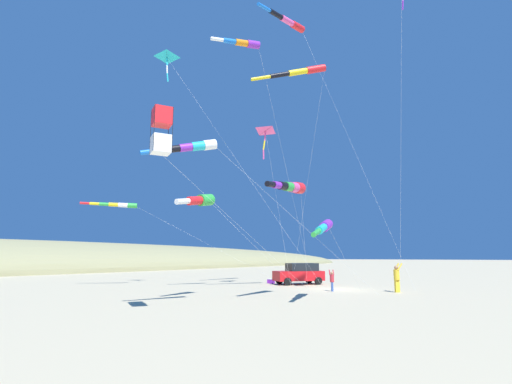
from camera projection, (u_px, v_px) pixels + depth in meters
ground_plane at (337, 289)px, 29.11m from camera, size 600.00×600.00×0.00m
dune_ridge_grassy at (6, 272)px, 60.18m from camera, size 28.00×240.00×10.25m
parked_car at (299, 273)px, 34.32m from camera, size 4.04×4.56×1.85m
cooler_box at (271, 281)px, 35.50m from camera, size 0.62×0.42×0.42m
person_adult_flyer at (397, 276)px, 26.76m from camera, size 0.69×0.71×1.99m
person_child_green_jacket at (332, 280)px, 27.53m from camera, size 0.50×0.54×1.51m
kite_delta_magenta_far_left at (167, 58)px, 31.49m from camera, size 11.82×6.54×18.88m
kite_windsock_long_streamer_right at (190, 147)px, 19.16m from camera, size 6.48×14.15×8.39m
kite_windsock_purple_drifting at (288, 21)px, 32.14m from camera, size 8.52×7.60×22.20m
kite_delta_black_fish_shape at (265, 131)px, 32.61m from camera, size 1.81×3.07×13.28m
kite_windsock_orange_high_right at (200, 200)px, 23.03m from camera, size 2.72×10.04×6.27m
kite_windsock_long_streamer_left at (324, 227)px, 21.96m from camera, size 1.84×11.01×4.68m
kite_windsock_small_distant at (300, 72)px, 28.10m from camera, size 6.38×9.66×16.51m
kite_box_white_trailing at (162, 131)px, 16.41m from camera, size 1.06×14.27×8.71m
kite_windsock_checkered_midright at (290, 187)px, 23.25m from camera, size 1.33×6.67×7.07m
kite_windsock_striped_overhead at (242, 43)px, 27.01m from camera, size 2.23×14.68×17.61m
kite_windsock_green_low_center at (117, 205)px, 32.74m from camera, size 11.42×13.79×6.96m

